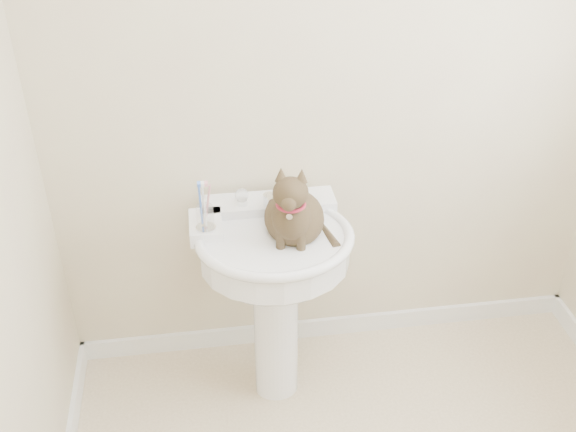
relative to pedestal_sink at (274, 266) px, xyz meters
name	(u,v)px	position (x,y,z in m)	size (l,w,h in m)	color
wall_back	(340,72)	(0.28, 0.29, 0.62)	(2.20, 0.00, 2.50)	beige
baseboard_back	(330,326)	(0.28, 0.28, -0.59)	(2.20, 0.02, 0.09)	white
pedestal_sink	(274,266)	(0.00, 0.00, 0.00)	(0.59, 0.57, 0.80)	white
faucet	(269,196)	(0.00, 0.15, 0.21)	(0.28, 0.12, 0.14)	silver
soap_bar	(290,189)	(0.09, 0.23, 0.19)	(0.09, 0.06, 0.03)	gold
toothbrush_cup	(205,217)	(-0.24, 0.02, 0.22)	(0.07, 0.07, 0.18)	silver
cat	(294,215)	(0.07, -0.01, 0.22)	(0.23, 0.29, 0.43)	#473823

